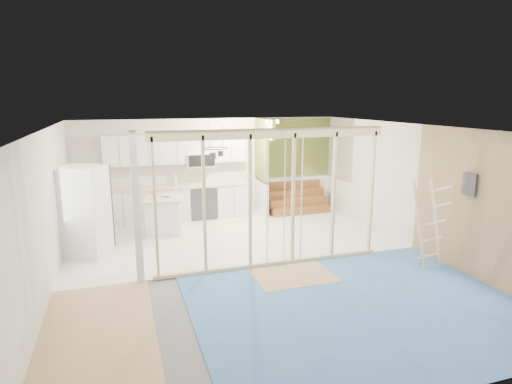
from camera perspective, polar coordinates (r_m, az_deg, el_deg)
name	(u,v)px	position (r m, az deg, el deg)	size (l,w,h in m)	color
room	(256,200)	(7.74, 0.06, -1.11)	(7.01, 8.01, 2.61)	slate
floor_overlays	(259,265)	(8.22, 0.41, -9.76)	(7.00, 8.00, 0.03)	white
stud_frame	(245,186)	(7.62, -1.49, 0.79)	(4.66, 0.14, 2.60)	#E2BD8A
base_cabinets	(153,208)	(10.87, -13.63, -2.05)	(4.45, 2.24, 0.93)	white
upper_cabinets	(179,150)	(11.15, -10.22, 5.53)	(3.60, 0.41, 0.85)	white
green_partition	(286,178)	(11.87, 3.97, 1.83)	(2.25, 1.51, 2.60)	olive
pot_rack	(216,151)	(9.34, -5.35, 5.49)	(0.52, 0.52, 0.72)	black
sheathing_panel	(498,212)	(7.98, 29.58, -2.34)	(0.02, 4.00, 2.60)	tan
electrical_panel	(469,184)	(8.28, 26.57, 0.93)	(0.04, 0.30, 0.40)	#39393E
ceiling_light	(272,122)	(10.84, 2.21, 9.35)	(0.32, 0.32, 0.08)	#FFEABF
fridge	(85,212)	(9.13, -21.85, -2.46)	(1.05, 1.01, 1.82)	white
island	(164,216)	(10.26, -12.16, -3.08)	(1.02, 1.02, 0.85)	white
bowl	(168,195)	(10.24, -11.70, -0.45)	(0.24, 0.24, 0.06)	white
soap_bottle_a	(175,179)	(11.07, -10.79, 1.66)	(0.13, 0.13, 0.33)	silver
soap_bottle_b	(207,180)	(11.29, -6.61, 1.61)	(0.08, 0.08, 0.18)	silver
ladder	(430,224)	(8.47, 22.16, -3.96)	(0.90, 0.11, 1.67)	#D8C384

